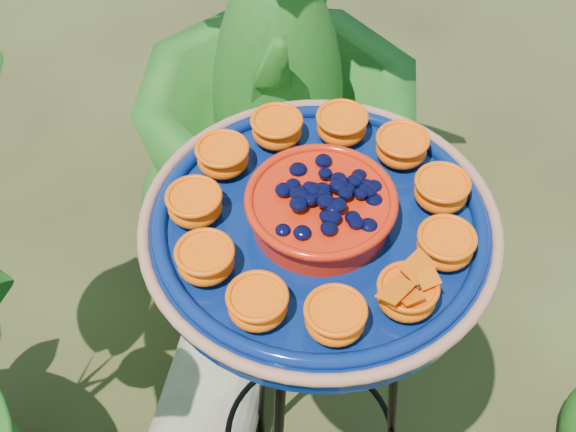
# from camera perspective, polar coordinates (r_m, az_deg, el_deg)

# --- Properties ---
(tripod_stand) EXTENTS (0.36, 0.36, 0.82)m
(tripod_stand) POSITION_cam_1_polar(r_m,az_deg,el_deg) (1.26, 1.78, -11.10)
(tripod_stand) COLOR black
(tripod_stand) RESTS_ON ground
(feeder_dish) EXTENTS (0.50, 0.50, 0.10)m
(feeder_dish) POSITION_cam_1_polar(r_m,az_deg,el_deg) (0.96, 2.30, -0.49)
(feeder_dish) COLOR #071955
(feeder_dish) RESTS_ON tripod_stand
(driftwood_log) EXTENTS (0.64, 0.48, 0.20)m
(driftwood_log) POSITION_cam_1_polar(r_m,az_deg,el_deg) (1.75, -4.38, -9.44)
(driftwood_log) COLOR tan
(driftwood_log) RESTS_ON ground
(shrub_back_right) EXTENTS (0.82, 0.82, 1.15)m
(shrub_back_right) POSITION_cam_1_polar(r_m,az_deg,el_deg) (1.68, -0.76, 12.07)
(shrub_back_right) COLOR #185316
(shrub_back_right) RESTS_ON ground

